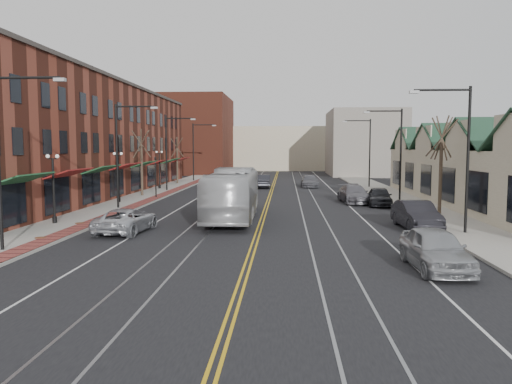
# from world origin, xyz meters

# --- Properties ---
(ground) EXTENTS (160.00, 160.00, 0.00)m
(ground) POSITION_xyz_m (0.00, 0.00, 0.00)
(ground) COLOR black
(ground) RESTS_ON ground
(sidewalk_left) EXTENTS (4.00, 120.00, 0.15)m
(sidewalk_left) POSITION_xyz_m (-12.00, 20.00, 0.07)
(sidewalk_left) COLOR gray
(sidewalk_left) RESTS_ON ground
(sidewalk_right) EXTENTS (4.00, 120.00, 0.15)m
(sidewalk_right) POSITION_xyz_m (12.00, 20.00, 0.07)
(sidewalk_right) COLOR gray
(sidewalk_right) RESTS_ON ground
(building_left) EXTENTS (10.00, 50.00, 11.00)m
(building_left) POSITION_xyz_m (-19.00, 27.00, 5.50)
(building_left) COLOR maroon
(building_left) RESTS_ON ground
(building_right) EXTENTS (8.00, 36.00, 4.60)m
(building_right) POSITION_xyz_m (18.00, 20.00, 2.30)
(building_right) COLOR tan
(building_right) RESTS_ON ground
(backdrop_left) EXTENTS (14.00, 18.00, 14.00)m
(backdrop_left) POSITION_xyz_m (-16.00, 70.00, 7.00)
(backdrop_left) COLOR maroon
(backdrop_left) RESTS_ON ground
(backdrop_mid) EXTENTS (22.00, 14.00, 9.00)m
(backdrop_mid) POSITION_xyz_m (0.00, 85.00, 4.50)
(backdrop_mid) COLOR tan
(backdrop_mid) RESTS_ON ground
(backdrop_right) EXTENTS (12.00, 16.00, 11.00)m
(backdrop_right) POSITION_xyz_m (15.00, 65.00, 5.50)
(backdrop_right) COLOR slate
(backdrop_right) RESTS_ON ground
(streetlight_l_0) EXTENTS (3.33, 0.25, 8.00)m
(streetlight_l_0) POSITION_xyz_m (-11.05, 0.00, 5.03)
(streetlight_l_0) COLOR black
(streetlight_l_0) RESTS_ON sidewalk_left
(streetlight_l_1) EXTENTS (3.33, 0.25, 8.00)m
(streetlight_l_1) POSITION_xyz_m (-11.05, 16.00, 5.03)
(streetlight_l_1) COLOR black
(streetlight_l_1) RESTS_ON sidewalk_left
(streetlight_l_2) EXTENTS (3.33, 0.25, 8.00)m
(streetlight_l_2) POSITION_xyz_m (-11.05, 32.00, 5.03)
(streetlight_l_2) COLOR black
(streetlight_l_2) RESTS_ON sidewalk_left
(streetlight_l_3) EXTENTS (3.33, 0.25, 8.00)m
(streetlight_l_3) POSITION_xyz_m (-11.05, 48.00, 5.03)
(streetlight_l_3) COLOR black
(streetlight_l_3) RESTS_ON sidewalk_left
(streetlight_r_0) EXTENTS (3.33, 0.25, 8.00)m
(streetlight_r_0) POSITION_xyz_m (11.05, 6.00, 5.03)
(streetlight_r_0) COLOR black
(streetlight_r_0) RESTS_ON sidewalk_right
(streetlight_r_1) EXTENTS (3.33, 0.25, 8.00)m
(streetlight_r_1) POSITION_xyz_m (11.05, 22.00, 5.03)
(streetlight_r_1) COLOR black
(streetlight_r_1) RESTS_ON sidewalk_right
(streetlight_r_2) EXTENTS (3.33, 0.25, 8.00)m
(streetlight_r_2) POSITION_xyz_m (11.05, 38.00, 5.03)
(streetlight_r_2) COLOR black
(streetlight_r_2) RESTS_ON sidewalk_right
(lamppost_l_1) EXTENTS (0.84, 0.28, 4.27)m
(lamppost_l_1) POSITION_xyz_m (-12.80, 8.00, 2.20)
(lamppost_l_1) COLOR black
(lamppost_l_1) RESTS_ON sidewalk_left
(lamppost_l_2) EXTENTS (0.84, 0.28, 4.27)m
(lamppost_l_2) POSITION_xyz_m (-12.80, 20.00, 2.20)
(lamppost_l_2) COLOR black
(lamppost_l_2) RESTS_ON sidewalk_left
(lamppost_l_3) EXTENTS (0.84, 0.28, 4.27)m
(lamppost_l_3) POSITION_xyz_m (-12.80, 34.00, 2.20)
(lamppost_l_3) COLOR black
(lamppost_l_3) RESTS_ON sidewalk_left
(tree_left_near) EXTENTS (1.78, 1.37, 6.48)m
(tree_left_near) POSITION_xyz_m (-12.50, 26.00, 3.51)
(tree_left_near) COLOR #382B21
(tree_left_near) RESTS_ON sidewalk_left
(tree_left_far) EXTENTS (1.66, 1.28, 6.02)m
(tree_left_far) POSITION_xyz_m (-12.50, 42.00, 3.28)
(tree_left_far) COLOR #382B21
(tree_left_far) RESTS_ON sidewalk_left
(tree_right_mid) EXTENTS (1.90, 1.46, 6.93)m
(tree_right_mid) POSITION_xyz_m (12.50, 14.00, 3.75)
(tree_right_mid) COLOR #382B21
(tree_right_mid) RESTS_ON sidewalk_right
(manhole_mid) EXTENTS (0.60, 0.60, 0.02)m
(manhole_mid) POSITION_xyz_m (-11.20, 3.00, 0.16)
(manhole_mid) COLOR #592D19
(manhole_mid) RESTS_ON sidewalk_left
(manhole_far) EXTENTS (0.60, 0.60, 0.02)m
(manhole_far) POSITION_xyz_m (-11.20, 8.00, 0.16)
(manhole_far) COLOR #592D19
(manhole_far) RESTS_ON sidewalk_left
(traffic_signal) EXTENTS (0.18, 0.15, 3.80)m
(traffic_signal) POSITION_xyz_m (-10.60, 24.00, 2.35)
(traffic_signal) COLOR black
(traffic_signal) RESTS_ON sidewalk_left
(transit_bus) EXTENTS (3.04, 12.28, 3.41)m
(transit_bus) POSITION_xyz_m (-2.00, 11.33, 1.70)
(transit_bus) COLOR #BCBCBF
(transit_bus) RESTS_ON ground
(parked_suv) EXTENTS (2.78, 5.24, 1.40)m
(parked_suv) POSITION_xyz_m (-7.50, 5.70, 0.70)
(parked_suv) COLOR silver
(parked_suv) RESTS_ON ground
(parked_car_a) EXTENTS (2.13, 4.97, 1.67)m
(parked_car_a) POSITION_xyz_m (7.50, -2.07, 0.84)
(parked_car_a) COLOR #9B9EA2
(parked_car_a) RESTS_ON ground
(parked_car_b) EXTENTS (2.03, 5.17, 1.68)m
(parked_car_b) POSITION_xyz_m (9.30, 7.85, 0.84)
(parked_car_b) COLOR black
(parked_car_b) RESTS_ON ground
(parked_car_c) EXTENTS (2.67, 5.58, 1.57)m
(parked_car_c) POSITION_xyz_m (7.50, 21.60, 0.78)
(parked_car_c) COLOR slate
(parked_car_c) RESTS_ON ground
(parked_car_d) EXTENTS (2.31, 4.77, 1.57)m
(parked_car_d) POSITION_xyz_m (9.30, 19.56, 0.79)
(parked_car_d) COLOR black
(parked_car_d) RESTS_ON ground
(distant_car_left) EXTENTS (1.79, 4.84, 1.58)m
(distant_car_left) POSITION_xyz_m (-1.13, 37.26, 0.79)
(distant_car_left) COLOR #232328
(distant_car_left) RESTS_ON ground
(distant_car_right) EXTENTS (2.06, 4.96, 1.43)m
(distant_car_right) POSITION_xyz_m (4.46, 38.67, 0.72)
(distant_car_right) COLOR #5B5B62
(distant_car_right) RESTS_ON ground
(distant_car_far) EXTENTS (1.90, 4.41, 1.48)m
(distant_car_far) POSITION_xyz_m (-7.05, 59.90, 0.74)
(distant_car_far) COLOR #9A9DA1
(distant_car_far) RESTS_ON ground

